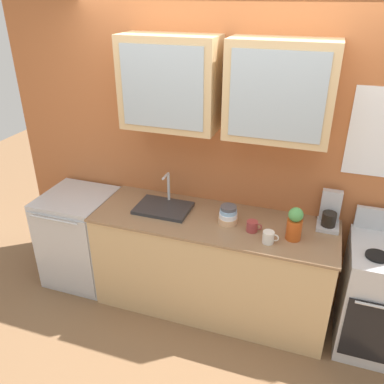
{
  "coord_description": "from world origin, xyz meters",
  "views": [
    {
      "loc": [
        0.74,
        -2.7,
        2.58
      ],
      "look_at": [
        -0.18,
        0.0,
        1.12
      ],
      "focal_mm": 37.42,
      "sensor_mm": 36.0,
      "label": 1
    }
  ],
  "objects_px": {
    "bowl_stack": "(228,215)",
    "coffee_maker": "(330,214)",
    "vase": "(295,224)",
    "cup_near_sink": "(252,226)",
    "dishwasher": "(81,237)",
    "cup_near_bowls": "(269,237)",
    "sink_faucet": "(163,207)",
    "stove_range": "(383,299)"
  },
  "relations": [
    {
      "from": "bowl_stack",
      "to": "cup_near_bowls",
      "type": "bearing_deg",
      "value": -27.23
    },
    {
      "from": "cup_near_sink",
      "to": "coffee_maker",
      "type": "height_order",
      "value": "coffee_maker"
    },
    {
      "from": "sink_faucet",
      "to": "cup_near_sink",
      "type": "xyz_separation_m",
      "value": [
        0.78,
        -0.09,
        0.02
      ]
    },
    {
      "from": "bowl_stack",
      "to": "vase",
      "type": "relative_size",
      "value": 0.58
    },
    {
      "from": "cup_near_sink",
      "to": "cup_near_bowls",
      "type": "bearing_deg",
      "value": -39.34
    },
    {
      "from": "coffee_maker",
      "to": "bowl_stack",
      "type": "bearing_deg",
      "value": -164.41
    },
    {
      "from": "vase",
      "to": "coffee_maker",
      "type": "relative_size",
      "value": 0.91
    },
    {
      "from": "cup_near_sink",
      "to": "vase",
      "type": "bearing_deg",
      "value": -1.34
    },
    {
      "from": "stove_range",
      "to": "coffee_maker",
      "type": "height_order",
      "value": "coffee_maker"
    },
    {
      "from": "sink_faucet",
      "to": "vase",
      "type": "xyz_separation_m",
      "value": [
        1.1,
        -0.1,
        0.11
      ]
    },
    {
      "from": "sink_faucet",
      "to": "coffee_maker",
      "type": "xyz_separation_m",
      "value": [
        1.34,
        0.18,
        0.09
      ]
    },
    {
      "from": "cup_near_sink",
      "to": "dishwasher",
      "type": "height_order",
      "value": "cup_near_sink"
    },
    {
      "from": "sink_faucet",
      "to": "cup_near_bowls",
      "type": "bearing_deg",
      "value": -12.84
    },
    {
      "from": "sink_faucet",
      "to": "coffee_maker",
      "type": "relative_size",
      "value": 1.58
    },
    {
      "from": "vase",
      "to": "cup_near_sink",
      "type": "xyz_separation_m",
      "value": [
        -0.31,
        0.01,
        -0.09
      ]
    },
    {
      "from": "coffee_maker",
      "to": "cup_near_bowls",
      "type": "bearing_deg",
      "value": -136.09
    },
    {
      "from": "dishwasher",
      "to": "cup_near_bowls",
      "type": "bearing_deg",
      "value": -5.58
    },
    {
      "from": "stove_range",
      "to": "bowl_stack",
      "type": "distance_m",
      "value": 1.34
    },
    {
      "from": "cup_near_sink",
      "to": "dishwasher",
      "type": "xyz_separation_m",
      "value": [
        -1.64,
        0.06,
        -0.49
      ]
    },
    {
      "from": "vase",
      "to": "cup_near_bowls",
      "type": "xyz_separation_m",
      "value": [
        -0.17,
        -0.11,
        -0.08
      ]
    },
    {
      "from": "stove_range",
      "to": "vase",
      "type": "height_order",
      "value": "vase"
    },
    {
      "from": "sink_faucet",
      "to": "vase",
      "type": "distance_m",
      "value": 1.11
    },
    {
      "from": "cup_near_bowls",
      "to": "coffee_maker",
      "type": "relative_size",
      "value": 0.42
    },
    {
      "from": "cup_near_sink",
      "to": "coffee_maker",
      "type": "xyz_separation_m",
      "value": [
        0.55,
        0.28,
        0.06
      ]
    },
    {
      "from": "vase",
      "to": "dishwasher",
      "type": "relative_size",
      "value": 0.3
    },
    {
      "from": "bowl_stack",
      "to": "vase",
      "type": "height_order",
      "value": "vase"
    },
    {
      "from": "bowl_stack",
      "to": "coffee_maker",
      "type": "bearing_deg",
      "value": 15.59
    },
    {
      "from": "cup_near_sink",
      "to": "dishwasher",
      "type": "relative_size",
      "value": 0.14
    },
    {
      "from": "coffee_maker",
      "to": "dishwasher",
      "type": "bearing_deg",
      "value": -174.25
    },
    {
      "from": "stove_range",
      "to": "vase",
      "type": "relative_size",
      "value": 4.05
    },
    {
      "from": "vase",
      "to": "cup_near_bowls",
      "type": "relative_size",
      "value": 2.16
    },
    {
      "from": "vase",
      "to": "cup_near_sink",
      "type": "distance_m",
      "value": 0.32
    },
    {
      "from": "stove_range",
      "to": "vase",
      "type": "bearing_deg",
      "value": -174.66
    },
    {
      "from": "bowl_stack",
      "to": "coffee_maker",
      "type": "height_order",
      "value": "coffee_maker"
    },
    {
      "from": "stove_range",
      "to": "cup_near_bowls",
      "type": "relative_size",
      "value": 8.74
    },
    {
      "from": "bowl_stack",
      "to": "stove_range",
      "type": "bearing_deg",
      "value": -0.16
    },
    {
      "from": "stove_range",
      "to": "bowl_stack",
      "type": "xyz_separation_m",
      "value": [
        -1.24,
        0.0,
        0.51
      ]
    },
    {
      "from": "stove_range",
      "to": "dishwasher",
      "type": "height_order",
      "value": "stove_range"
    },
    {
      "from": "cup_near_bowls",
      "to": "cup_near_sink",
      "type": "bearing_deg",
      "value": 140.66
    },
    {
      "from": "sink_faucet",
      "to": "cup_near_sink",
      "type": "distance_m",
      "value": 0.79
    },
    {
      "from": "dishwasher",
      "to": "coffee_maker",
      "type": "relative_size",
      "value": 3.07
    },
    {
      "from": "bowl_stack",
      "to": "dishwasher",
      "type": "distance_m",
      "value": 1.52
    }
  ]
}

